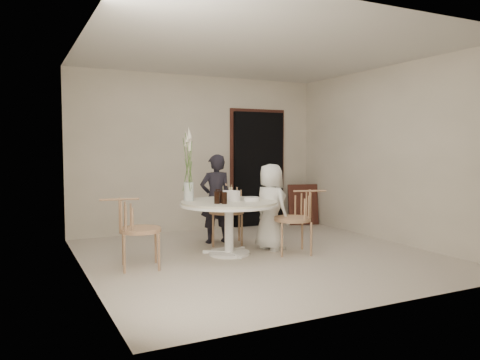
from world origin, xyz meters
name	(u,v)px	position (x,y,z in m)	size (l,w,h in m)	color
ground	(260,256)	(0.00, 0.00, 0.00)	(4.50, 4.50, 0.00)	beige
room_shell	(261,135)	(0.00, 0.00, 1.62)	(4.50, 4.50, 4.50)	silver
doorway	(258,169)	(1.15, 2.19, 1.05)	(1.00, 0.10, 2.10)	black
door_trim	(257,166)	(1.15, 2.23, 1.11)	(1.12, 0.03, 2.22)	#50231B
table	(229,209)	(-0.35, 0.25, 0.62)	(1.33, 1.33, 0.73)	white
picture_frame	(303,204)	(1.95, 1.89, 0.38)	(0.57, 0.04, 0.76)	#50231B
chair_far	(226,204)	(-0.05, 1.02, 0.59)	(0.63, 0.65, 0.91)	#AB7B5D
chair_right	(301,212)	(0.58, -0.10, 0.57)	(0.61, 0.58, 0.88)	#AB7B5D
chair_left	(130,223)	(-1.73, 0.09, 0.56)	(0.56, 0.53, 0.86)	#AB7B5D
girl	(216,199)	(-0.20, 1.06, 0.67)	(0.49, 0.32, 1.35)	black
boy	(271,207)	(0.31, 0.27, 0.61)	(0.60, 0.39, 1.22)	white
birthday_cake	(230,196)	(-0.32, 0.28, 0.80)	(0.28, 0.28, 0.18)	white
cola_tumbler_a	(217,197)	(-0.61, 0.06, 0.81)	(0.08, 0.08, 0.16)	black
cola_tumbler_b	(224,198)	(-0.54, -0.01, 0.81)	(0.07, 0.07, 0.15)	black
cola_tumbler_c	(220,197)	(-0.54, 0.12, 0.81)	(0.08, 0.08, 0.16)	black
cola_tumbler_d	(218,195)	(-0.48, 0.32, 0.81)	(0.07, 0.07, 0.16)	black
plate_stack	(252,199)	(-0.06, 0.14, 0.76)	(0.21, 0.21, 0.05)	white
flower_vase	(188,172)	(-0.83, 0.52, 1.12)	(0.14, 0.14, 1.01)	silver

